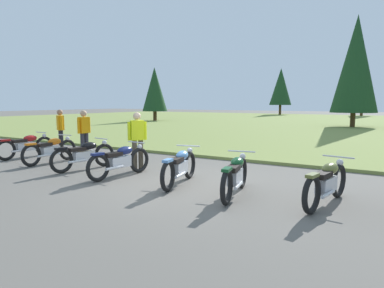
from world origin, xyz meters
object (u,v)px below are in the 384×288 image
(motorcycle_red, at_px, (26,146))
(motorcycle_orange, at_px, (51,150))
(motorcycle_black, at_px, (84,155))
(rider_in_hivis_vest, at_px, (84,131))
(motorcycle_british_green, at_px, (235,175))
(motorcycle_sky_blue, at_px, (180,166))
(rider_with_back_turned, at_px, (61,128))
(motorcycle_olive, at_px, (327,182))
(motorcycle_navy, at_px, (120,160))
(rider_checking_bike, at_px, (137,138))

(motorcycle_red, height_order, motorcycle_orange, same)
(motorcycle_black, bearing_deg, rider_in_hivis_vest, 138.58)
(motorcycle_british_green, distance_m, rider_in_hivis_vest, 6.80)
(motorcycle_sky_blue, bearing_deg, rider_with_back_turned, 164.09)
(motorcycle_orange, xyz_separation_m, motorcycle_british_green, (6.68, -0.45, 0.00))
(motorcycle_red, height_order, motorcycle_black, same)
(motorcycle_olive, bearing_deg, motorcycle_sky_blue, -178.59)
(motorcycle_navy, distance_m, motorcycle_british_green, 3.34)
(motorcycle_black, xyz_separation_m, rider_in_hivis_vest, (-1.65, 1.45, 0.51))
(motorcycle_red, relative_size, motorcycle_navy, 1.00)
(motorcycle_orange, distance_m, motorcycle_navy, 3.37)
(rider_in_hivis_vest, bearing_deg, rider_with_back_turned, 166.51)
(motorcycle_olive, bearing_deg, rider_in_hivis_vest, 170.22)
(motorcycle_british_green, height_order, motorcycle_olive, same)
(motorcycle_black, height_order, rider_with_back_turned, rider_with_back_turned)
(motorcycle_orange, distance_m, motorcycle_olive, 8.44)
(motorcycle_red, distance_m, motorcycle_sky_blue, 6.79)
(motorcycle_navy, height_order, rider_in_hivis_vest, rider_in_hivis_vest)
(motorcycle_red, bearing_deg, rider_checking_bike, 4.04)
(rider_checking_bike, bearing_deg, rider_with_back_turned, 166.43)
(motorcycle_navy, relative_size, rider_checking_bike, 1.26)
(motorcycle_orange, bearing_deg, motorcycle_black, -5.48)
(motorcycle_navy, bearing_deg, motorcycle_olive, 2.24)
(motorcycle_olive, distance_m, rider_checking_bike, 5.33)
(rider_with_back_turned, relative_size, rider_in_hivis_vest, 1.00)
(motorcycle_british_green, bearing_deg, rider_checking_bike, 164.24)
(motorcycle_red, xyz_separation_m, motorcycle_orange, (1.63, -0.20, 0.00))
(motorcycle_british_green, bearing_deg, rider_in_hivis_vest, 165.23)
(motorcycle_orange, height_order, motorcycle_black, same)
(motorcycle_sky_blue, height_order, motorcycle_british_green, same)
(motorcycle_orange, height_order, motorcycle_navy, same)
(motorcycle_sky_blue, distance_m, rider_checking_bike, 2.17)
(motorcycle_black, bearing_deg, rider_checking_bike, 26.84)
(motorcycle_orange, bearing_deg, rider_in_hivis_vest, 84.36)
(motorcycle_black, xyz_separation_m, motorcycle_olive, (6.67, 0.02, 0.00))
(motorcycle_black, xyz_separation_m, rider_with_back_turned, (-3.48, 1.89, 0.51))
(motorcycle_orange, xyz_separation_m, motorcycle_black, (1.77, -0.17, 0.00))
(motorcycle_black, height_order, rider_in_hivis_vest, rider_in_hivis_vest)
(motorcycle_navy, height_order, motorcycle_sky_blue, same)
(motorcycle_black, bearing_deg, rider_with_back_turned, 151.48)
(motorcycle_olive, height_order, rider_in_hivis_vest, rider_in_hivis_vest)
(motorcycle_sky_blue, bearing_deg, rider_in_hivis_vest, 163.21)
(motorcycle_navy, bearing_deg, motorcycle_british_green, -1.65)
(motorcycle_orange, height_order, motorcycle_olive, same)
(motorcycle_orange, bearing_deg, motorcycle_olive, -1.02)
(motorcycle_orange, relative_size, rider_with_back_turned, 1.26)
(motorcycle_black, bearing_deg, motorcycle_sky_blue, -1.05)
(motorcycle_sky_blue, height_order, rider_in_hivis_vest, rider_in_hivis_vest)
(rider_checking_bike, relative_size, rider_with_back_turned, 1.00)
(motorcycle_olive, height_order, rider_with_back_turned, rider_with_back_turned)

